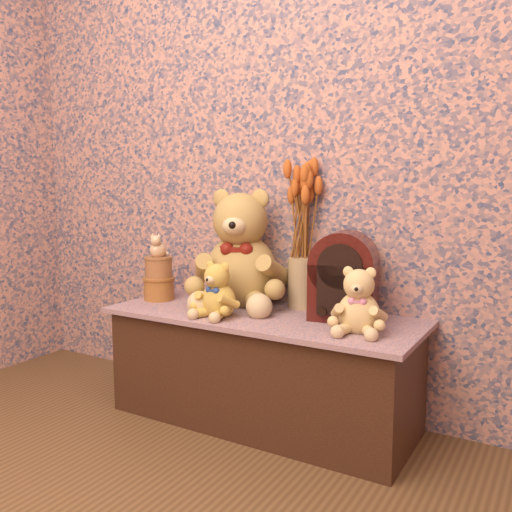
{
  "coord_description": "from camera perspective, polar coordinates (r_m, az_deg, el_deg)",
  "views": [
    {
      "loc": [
        1.07,
        -0.6,
        0.97
      ],
      "look_at": [
        0.0,
        1.2,
        0.69
      ],
      "focal_mm": 38.24,
      "sensor_mm": 36.0,
      "label": 1
    }
  ],
  "objects": [
    {
      "name": "cathedral_radio",
      "position": [
        2.12,
        9.18,
        -2.0
      ],
      "size": [
        0.28,
        0.22,
        0.34
      ],
      "primitive_type": null,
      "rotation": [
        0.0,
        0.0,
        0.19
      ],
      "color": "#3A0F0A",
      "rests_on": "display_shelf"
    },
    {
      "name": "teddy_medium",
      "position": [
        2.15,
        -3.94,
        -3.24
      ],
      "size": [
        0.2,
        0.23,
        0.23
      ],
      "primitive_type": null,
      "rotation": [
        0.0,
        0.0,
        -0.06
      ],
      "color": "gold",
      "rests_on": "display_shelf"
    },
    {
      "name": "biscuit_tin_upper",
      "position": [
        2.48,
        -10.16,
        -1.2
      ],
      "size": [
        0.15,
        0.15,
        0.09
      ],
      "primitive_type": "cylinder",
      "rotation": [
        0.0,
        0.0,
        0.27
      ],
      "color": "tan",
      "rests_on": "biscuit_tin_lower"
    },
    {
      "name": "cat_figurine",
      "position": [
        2.47,
        -10.22,
        1.18
      ],
      "size": [
        0.11,
        0.11,
        0.11
      ],
      "primitive_type": null,
      "rotation": [
        0.0,
        0.0,
        0.36
      ],
      "color": "silver",
      "rests_on": "biscuit_tin_upper"
    },
    {
      "name": "teddy_small",
      "position": [
        1.95,
        10.73,
        -4.22
      ],
      "size": [
        0.24,
        0.27,
        0.25
      ],
      "primitive_type": null,
      "rotation": [
        0.0,
        0.0,
        0.21
      ],
      "color": "tan",
      "rests_on": "display_shelf"
    },
    {
      "name": "dried_stalks",
      "position": [
        2.26,
        5.04,
        5.04
      ],
      "size": [
        0.27,
        0.27,
        0.42
      ],
      "primitive_type": null,
      "rotation": [
        0.0,
        0.0,
        -0.27
      ],
      "color": "#C4571F",
      "rests_on": "ceramic_vase"
    },
    {
      "name": "teddy_large",
      "position": [
        2.34,
        -1.53,
        1.37
      ],
      "size": [
        0.56,
        0.61,
        0.53
      ],
      "primitive_type": null,
      "rotation": [
        0.0,
        0.0,
        0.33
      ],
      "color": "#B08344",
      "rests_on": "display_shelf"
    },
    {
      "name": "display_shelf",
      "position": [
        2.27,
        0.65,
        -11.59
      ],
      "size": [
        1.28,
        0.51,
        0.45
      ],
      "primitive_type": "cube",
      "color": "#3A4377",
      "rests_on": "ground"
    },
    {
      "name": "biscuit_tin_lower",
      "position": [
        2.5,
        -10.11,
        -3.39
      ],
      "size": [
        0.16,
        0.16,
        0.1
      ],
      "primitive_type": "cylinder",
      "rotation": [
        0.0,
        0.0,
        -0.21
      ],
      "color": "#AD8E32",
      "rests_on": "display_shelf"
    },
    {
      "name": "ceramic_vase",
      "position": [
        2.3,
        4.95,
        -2.81
      ],
      "size": [
        0.14,
        0.14,
        0.21
      ],
      "primitive_type": "cylinder",
      "rotation": [
        0.0,
        0.0,
        0.11
      ],
      "color": "tan",
      "rests_on": "display_shelf"
    }
  ]
}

